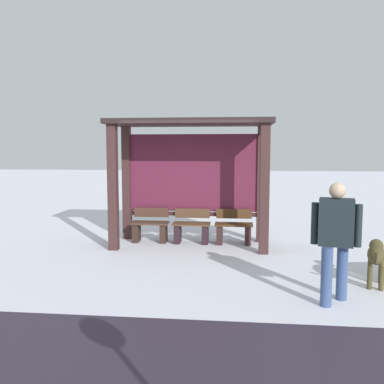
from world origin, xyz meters
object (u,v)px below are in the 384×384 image
bus_shelter (191,157)px  person_walking (336,234)px  bench_left_inside (150,228)px  bench_center_inside (192,229)px  dog (376,256)px  bench_right_inside (234,230)px

bus_shelter → person_walking: 3.96m
bus_shelter → bench_left_inside: (-0.88, 0.07, -1.50)m
bench_left_inside → bench_center_inside: (0.88, 0.00, -0.01)m
bus_shelter → bench_center_inside: 1.51m
bench_left_inside → dog: bearing=-32.5°
bus_shelter → dog: bearing=-38.8°
bench_center_inside → person_walking: 3.96m
bench_right_inside → bench_left_inside: bearing=-180.0°
bench_left_inside → person_walking: person_walking is taller
bus_shelter → bench_center_inside: (0.00, 0.07, -1.51)m
bench_left_inside → bench_right_inside: bearing=0.0°
bus_shelter → bench_right_inside: size_ratio=4.13×
bench_center_inside → person_walking: person_walking is taller
bench_center_inside → bench_right_inside: bench_right_inside is taller
bench_left_inside → dog: bench_left_inside is taller
bench_left_inside → dog: (3.84, -2.44, 0.13)m
person_walking → bench_left_inside: bearing=133.5°
bench_left_inside → bench_right_inside: (1.77, 0.00, -0.01)m
dog → bench_right_inside: bearing=130.3°
bench_center_inside → bench_right_inside: bearing=-0.0°
bench_right_inside → person_walking: bearing=-68.1°
bus_shelter → person_walking: size_ratio=2.08×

